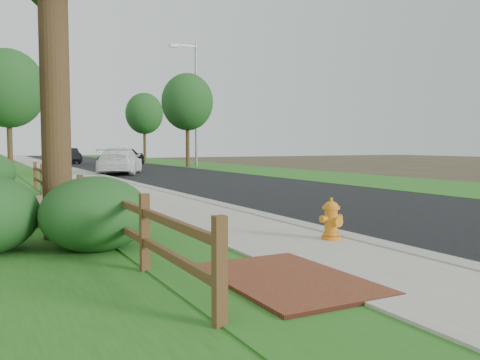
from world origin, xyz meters
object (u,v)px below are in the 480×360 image
ranch_fence (71,192)px  dark_car_mid (120,157)px  white_suv (120,161)px  fire_hydrant (331,220)px  streetlight (194,98)px

ranch_fence → dark_car_mid: dark_car_mid is taller
white_suv → dark_car_mid: size_ratio=1.15×
fire_hydrant → ranch_fence: bearing=122.2°
dark_car_mid → fire_hydrant: bearing=66.5°
ranch_fence → white_suv: size_ratio=3.16×
white_suv → streetlight: (7.38, 6.38, 4.56)m
dark_car_mid → streetlight: (5.25, -2.20, 4.55)m
ranch_fence → white_suv: bearing=72.2°
fire_hydrant → streetlight: 31.29m
streetlight → fire_hydrant: bearing=-107.9°
fire_hydrant → dark_car_mid: dark_car_mid is taller
ranch_fence → streetlight: bearing=61.4°
ranch_fence → fire_hydrant: (3.50, -5.56, -0.18)m
white_suv → dark_car_mid: 8.85m
ranch_fence → fire_hydrant: 6.57m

